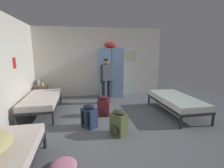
% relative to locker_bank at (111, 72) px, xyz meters
% --- Properties ---
extents(ground_plane, '(9.15, 9.15, 0.00)m').
position_rel_locker_bank_xyz_m(ground_plane, '(-0.38, -2.58, -0.97)').
color(ground_plane, slate).
extents(room_backdrop, '(4.96, 5.78, 2.62)m').
position_rel_locker_bank_xyz_m(room_backdrop, '(-1.69, -1.24, 0.34)').
color(room_backdrop, silver).
rests_on(room_backdrop, ground_plane).
extents(locker_bank, '(0.90, 0.55, 2.07)m').
position_rel_locker_bank_xyz_m(locker_bank, '(0.00, 0.00, 0.00)').
color(locker_bank, '#7A9ECC').
rests_on(locker_bank, ground_plane).
extents(shelf_unit, '(0.38, 0.30, 0.57)m').
position_rel_locker_bank_xyz_m(shelf_unit, '(-2.50, -0.19, -0.62)').
color(shelf_unit, brown).
rests_on(shelf_unit, ground_plane).
extents(bed_right, '(0.90, 1.90, 0.49)m').
position_rel_locker_bank_xyz_m(bed_right, '(1.49, -2.16, -0.59)').
color(bed_right, '#28282D').
rests_on(bed_right, ground_plane).
extents(bed_left_rear, '(0.90, 1.90, 0.49)m').
position_rel_locker_bank_xyz_m(bed_left_rear, '(-2.25, -1.38, -0.59)').
color(bed_left_rear, '#28282D').
rests_on(bed_left_rear, ground_plane).
extents(person_traveler, '(0.45, 0.29, 1.50)m').
position_rel_locker_bank_xyz_m(person_traveler, '(-0.30, -0.82, -0.06)').
color(person_traveler, black).
rests_on(person_traveler, ground_plane).
extents(water_bottle, '(0.07, 0.07, 0.25)m').
position_rel_locker_bank_xyz_m(water_bottle, '(-2.58, -0.17, -0.29)').
color(water_bottle, '#B2DBEA').
rests_on(water_bottle, shelf_unit).
extents(lotion_bottle, '(0.06, 0.06, 0.15)m').
position_rel_locker_bank_xyz_m(lotion_bottle, '(-2.43, -0.23, -0.34)').
color(lotion_bottle, beige).
rests_on(lotion_bottle, shelf_unit).
extents(backpack_navy, '(0.42, 0.42, 0.55)m').
position_rel_locker_bank_xyz_m(backpack_navy, '(-0.97, -2.60, -0.71)').
color(backpack_navy, navy).
rests_on(backpack_navy, ground_plane).
extents(backpack_maroon, '(0.38, 0.39, 0.55)m').
position_rel_locker_bank_xyz_m(backpack_maroon, '(-0.54, -1.93, -0.71)').
color(backpack_maroon, maroon).
rests_on(backpack_maroon, ground_plane).
extents(backpack_olive, '(0.42, 0.41, 0.55)m').
position_rel_locker_bank_xyz_m(backpack_olive, '(-0.39, -3.07, -0.71)').
color(backpack_olive, '#566038').
rests_on(backpack_olive, ground_plane).
extents(clothes_pile_pink, '(0.41, 0.45, 0.12)m').
position_rel_locker_bank_xyz_m(clothes_pile_pink, '(-1.45, -3.98, -0.91)').
color(clothes_pile_pink, pink).
rests_on(clothes_pile_pink, ground_plane).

